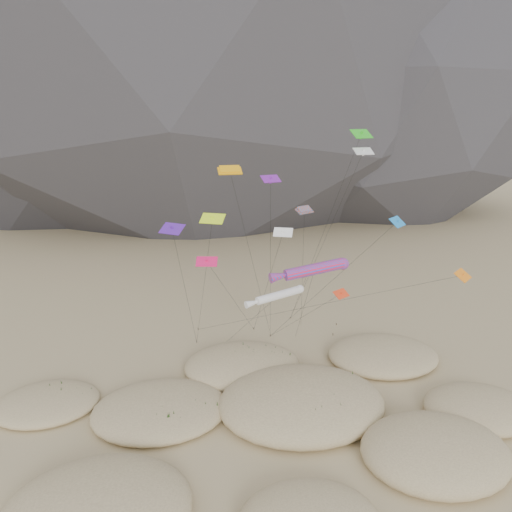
{
  "coord_description": "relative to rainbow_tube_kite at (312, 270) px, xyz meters",
  "views": [
    {
      "loc": [
        -11.93,
        -36.39,
        27.96
      ],
      "look_at": [
        -2.09,
        12.0,
        14.1
      ],
      "focal_mm": 35.0,
      "sensor_mm": 36.0,
      "label": 1
    }
  ],
  "objects": [
    {
      "name": "orange_parafoil",
      "position": [
        -7.46,
        4.49,
        9.35
      ],
      "size": [
        7.97,
        11.24,
        23.22
      ],
      "color": "orange",
      "rests_on": "ground"
    },
    {
      "name": "dunes",
      "position": [
        -4.47,
        -5.78,
        -12.4
      ],
      "size": [
        51.84,
        33.37,
        3.9
      ],
      "color": "#CCB789",
      "rests_on": "ground"
    },
    {
      "name": "multi_parafoil",
      "position": [
        0.65,
        5.22,
        4.9
      ],
      "size": [
        4.45,
        11.91,
        18.68
      ],
      "color": "#E54918",
      "rests_on": "ground"
    },
    {
      "name": "dune_grass",
      "position": [
        -4.24,
        -6.02,
        -12.26
      ],
      "size": [
        44.17,
        27.89,
        1.57
      ],
      "color": "black",
      "rests_on": "ground"
    },
    {
      "name": "delta_kites",
      "position": [
        -0.12,
        2.52,
        4.42
      ],
      "size": [
        31.01,
        22.68,
        26.57
      ],
      "color": "#1981D8",
      "rests_on": "ground"
    },
    {
      "name": "ground",
      "position": [
        -3.1,
        -9.3,
        -13.12
      ],
      "size": [
        500.0,
        500.0,
        0.0
      ],
      "primitive_type": "plane",
      "color": "#CCB789",
      "rests_on": "ground"
    },
    {
      "name": "white_tube_kite",
      "position": [
        -3.46,
        0.71,
        -2.79
      ],
      "size": [
        7.61,
        12.16,
        11.02
      ],
      "color": "silver",
      "rests_on": "ground"
    },
    {
      "name": "rainbow_tube_kite",
      "position": [
        0.0,
        0.0,
        0.0
      ],
      "size": [
        8.63,
        13.44,
        14.08
      ],
      "color": "#FF1A3D",
      "rests_on": "ground"
    },
    {
      "name": "kite_stakes",
      "position": [
        -1.33,
        14.43,
        -12.97
      ],
      "size": [
        19.62,
        6.96,
        0.3
      ],
      "color": "#3F2D1E",
      "rests_on": "ground"
    }
  ]
}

